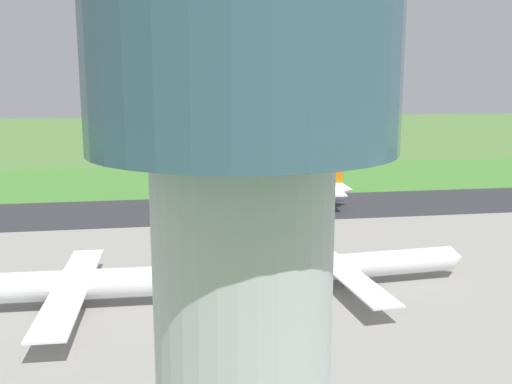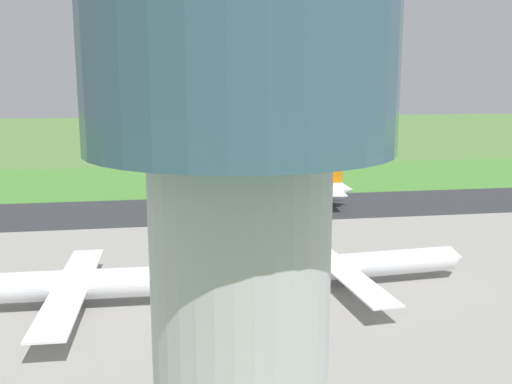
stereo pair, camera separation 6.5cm
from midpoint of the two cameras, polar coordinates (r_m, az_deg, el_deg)
ground_plane at (r=163.24m, az=3.25°, el=-1.45°), size 800.00×800.00×0.00m
runway_asphalt at (r=163.24m, az=3.25°, el=-1.44°), size 600.00×33.15×0.06m
apron_concrete at (r=99.34m, az=12.12°, el=-9.91°), size 440.00×110.00×0.05m
grass_verge_foreground at (r=204.21m, az=0.66°, el=1.08°), size 600.00×80.00×0.04m
airliner_main at (r=160.63m, az=0.12°, el=-0.05°), size 54.15×44.35×15.88m
airliner_parked_mid at (r=102.06m, az=8.53°, el=-7.09°), size 45.02×36.85×13.14m
airliner_parked_far at (r=95.65m, az=-17.14°, el=-8.54°), size 48.47×39.58×14.17m
no_stopping_sign at (r=203.12m, az=-5.20°, el=1.44°), size 0.60×0.10×2.75m
traffic_cone_orange at (r=199.04m, az=-6.86°, el=0.82°), size 0.40×0.40×0.55m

